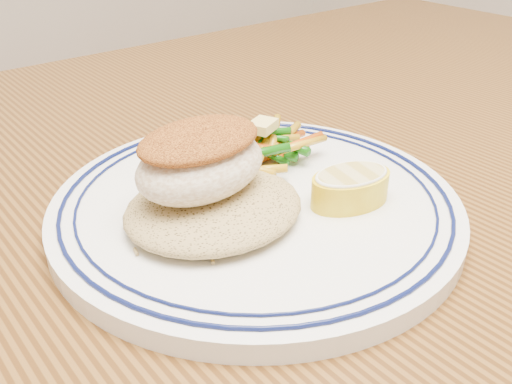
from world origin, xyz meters
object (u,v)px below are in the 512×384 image
object	(u,v)px
rice_pilaf	(214,204)
lemon_wedge	(350,186)
fish_fillet	(200,159)
vegetable_pile	(259,147)
dining_table	(261,275)
plate	(256,204)

from	to	relation	value
rice_pilaf	lemon_wedge	world-z (taller)	same
fish_fillet	vegetable_pile	distance (m)	0.10
dining_table	rice_pilaf	xyz separation A→B (m)	(-0.08, -0.04, 0.12)
plate	lemon_wedge	xyz separation A→B (m)	(0.05, -0.05, 0.02)
vegetable_pile	dining_table	bearing A→B (deg)	-107.46
vegetable_pile	rice_pilaf	bearing A→B (deg)	-147.89
plate	dining_table	bearing A→B (deg)	45.94
fish_fillet	plate	bearing A→B (deg)	-8.71
dining_table	vegetable_pile	xyz separation A→B (m)	(0.00, 0.01, 0.13)
dining_table	lemon_wedge	bearing A→B (deg)	-82.01
dining_table	rice_pilaf	bearing A→B (deg)	-151.14
dining_table	fish_fillet	distance (m)	0.18
dining_table	lemon_wedge	xyz separation A→B (m)	(0.01, -0.09, 0.13)
dining_table	plate	world-z (taller)	plate
fish_fillet	rice_pilaf	bearing A→B (deg)	-80.98
fish_fillet	lemon_wedge	bearing A→B (deg)	-30.40
rice_pilaf	lemon_wedge	bearing A→B (deg)	-25.38
plate	fish_fillet	world-z (taller)	fish_fillet
plate	fish_fillet	bearing A→B (deg)	171.29
plate	lemon_wedge	distance (m)	0.07
plate	rice_pilaf	xyz separation A→B (m)	(-0.04, -0.00, 0.02)
dining_table	fish_fillet	bearing A→B (deg)	-158.23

